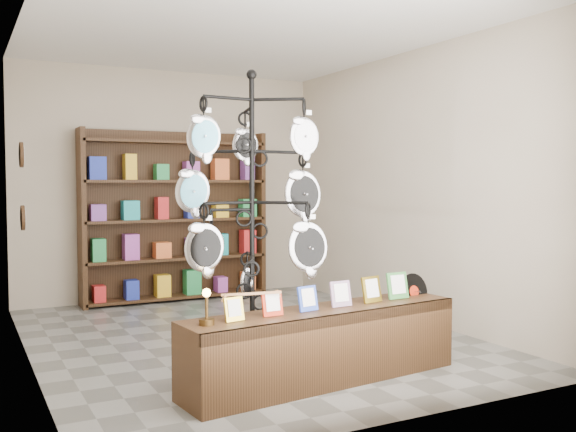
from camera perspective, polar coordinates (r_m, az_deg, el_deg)
name	(u,v)px	position (r m, az deg, el deg)	size (l,w,h in m)	color
ground	(247,337)	(6.49, -3.71, -10.71)	(5.00, 5.00, 0.00)	slate
room_envelope	(246,150)	(6.31, -3.77, 5.84)	(5.00, 5.00, 5.00)	#B9AB95
display_tree	(252,203)	(4.89, -3.22, 1.15)	(1.26, 1.22, 2.39)	black
front_shelf	(324,345)	(5.04, 3.25, -11.37)	(2.36, 0.73, 0.82)	black
back_shelving	(175,221)	(8.47, -9.97, -0.46)	(2.42, 0.36, 2.20)	black
wall_clocks	(22,186)	(6.60, -22.57, 2.45)	(0.03, 0.24, 0.84)	black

